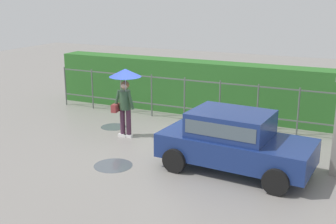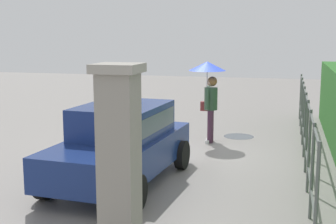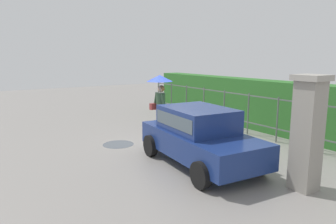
% 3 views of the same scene
% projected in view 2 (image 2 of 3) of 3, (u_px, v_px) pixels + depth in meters
% --- Properties ---
extents(ground_plane, '(40.00, 40.00, 0.00)m').
position_uv_depth(ground_plane, '(188.00, 152.00, 11.11)').
color(ground_plane, gray).
extents(car, '(3.84, 2.08, 1.48)m').
position_uv_depth(car, '(121.00, 141.00, 8.80)').
color(car, navy).
rests_on(car, ground).
extents(pedestrian, '(0.95, 0.95, 2.11)m').
position_uv_depth(pedestrian, '(209.00, 83.00, 11.92)').
color(pedestrian, '#47283D').
rests_on(pedestrian, ground).
extents(gate_pillar, '(0.60, 0.60, 2.42)m').
position_uv_depth(gate_pillar, '(119.00, 152.00, 6.18)').
color(gate_pillar, gray).
rests_on(gate_pillar, ground).
extents(fence_section, '(10.09, 0.05, 1.50)m').
position_uv_depth(fence_section, '(305.00, 122.00, 10.59)').
color(fence_section, '#59605B').
rests_on(fence_section, ground).
extents(puddle_near, '(0.99, 0.99, 0.00)m').
position_uv_depth(puddle_near, '(122.00, 145.00, 11.89)').
color(puddle_near, '#4C545B').
rests_on(puddle_near, ground).
extents(puddle_far, '(0.83, 0.83, 0.00)m').
position_uv_depth(puddle_far, '(239.00, 136.00, 12.86)').
color(puddle_far, '#4C545B').
rests_on(puddle_far, ground).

